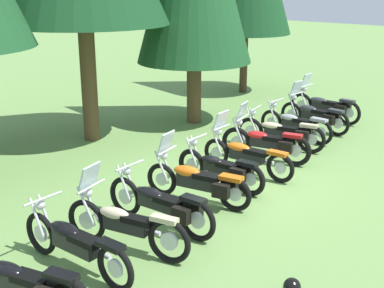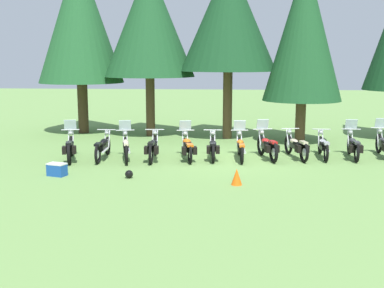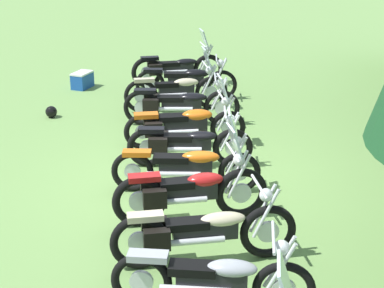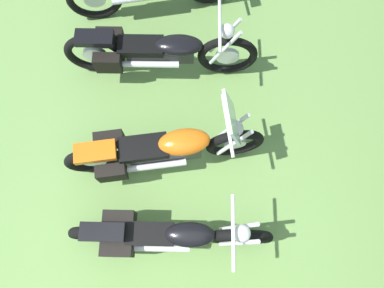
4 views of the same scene
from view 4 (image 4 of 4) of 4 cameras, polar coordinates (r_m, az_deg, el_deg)
The scene contains 3 objects.
motorcycle_3 at distance 4.60m, azimuth -5.52°, elevation 14.15°, with size 0.71×2.38×1.02m.
motorcycle_4 at distance 4.06m, azimuth -4.63°, elevation -0.81°, with size 0.87×2.25×1.35m.
motorcycle_5 at distance 3.93m, azimuth -4.05°, elevation -13.98°, with size 0.68×2.16×1.00m.
Camera 4 is at (-0.30, 0.13, 4.34)m, focal length 34.27 mm.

